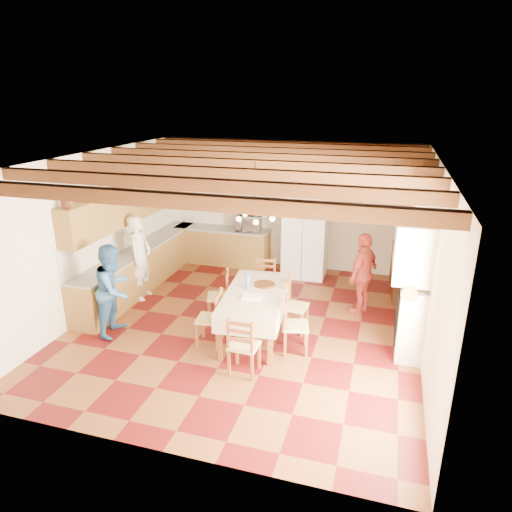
{
  "coord_description": "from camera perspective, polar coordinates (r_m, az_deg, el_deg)",
  "views": [
    {
      "loc": [
        2.28,
        -7.05,
        3.99
      ],
      "look_at": [
        0.1,
        0.3,
        1.25
      ],
      "focal_mm": 32.0,
      "sensor_mm": 36.0,
      "label": 1
    }
  ],
  "objects": [
    {
      "name": "wall_left",
      "position": [
        9.16,
        -19.59,
        2.73
      ],
      "size": [
        0.02,
        6.5,
        3.0
      ],
      "primitive_type": "cube",
      "color": "white",
      "rests_on": "ground"
    },
    {
      "name": "dining_table",
      "position": [
        7.74,
        -0.08,
        -5.07
      ],
      "size": [
        1.16,
        2.0,
        0.84
      ],
      "rotation": [
        0.0,
        0.0,
        0.1
      ],
      "color": "beige",
      "rests_on": "floor"
    },
    {
      "name": "fireplace",
      "position": [
        7.71,
        18.79,
        -1.05
      ],
      "size": [
        0.56,
        1.6,
        2.8
      ],
      "primitive_type": null,
      "color": "beige",
      "rests_on": "ground"
    },
    {
      "name": "wall_back",
      "position": [
        10.85,
        3.96,
        6.35
      ],
      "size": [
        6.0,
        0.02,
        3.0
      ],
      "primitive_type": "cube",
      "color": "white",
      "rests_on": "ground"
    },
    {
      "name": "backsplash_back",
      "position": [
        11.32,
        -3.81,
        5.36
      ],
      "size": [
        2.3,
        0.03,
        0.6
      ],
      "primitive_type": "cube",
      "color": "beige",
      "rests_on": "ground"
    },
    {
      "name": "chair_end_far",
      "position": [
        8.94,
        1.05,
        -3.44
      ],
      "size": [
        0.47,
        0.45,
        0.96
      ],
      "primitive_type": null,
      "rotation": [
        0.0,
        0.0,
        0.13
      ],
      "color": "brown",
      "rests_on": "floor"
    },
    {
      "name": "fridge_vase",
      "position": [
        10.14,
        5.79,
        8.67
      ],
      "size": [
        0.4,
        0.4,
        0.33
      ],
      "primitive_type": "imported",
      "rotation": [
        0.0,
        0.0,
        0.31
      ],
      "color": "#331C0A",
      "rests_on": "refrigerator"
    },
    {
      "name": "wall_right",
      "position": [
        7.51,
        21.11,
        -1.06
      ],
      "size": [
        0.02,
        6.5,
        3.0
      ],
      "primitive_type": "cube",
      "color": "white",
      "rests_on": "ground"
    },
    {
      "name": "chair_left_near",
      "position": [
        7.67,
        -5.86,
        -7.67
      ],
      "size": [
        0.45,
        0.46,
        0.96
      ],
      "primitive_type": null,
      "rotation": [
        0.0,
        0.0,
        -1.46
      ],
      "color": "brown",
      "rests_on": "floor"
    },
    {
      "name": "backsplash_left",
      "position": [
        10.05,
        -15.86,
        2.79
      ],
      "size": [
        0.03,
        4.3,
        0.6
      ],
      "primitive_type": "cube",
      "color": "beige",
      "rests_on": "ground"
    },
    {
      "name": "chandelier",
      "position": [
        7.24,
        -0.09,
        5.76
      ],
      "size": [
        0.47,
        0.47,
        0.03
      ],
      "primitive_type": "torus",
      "color": "black",
      "rests_on": "ground"
    },
    {
      "name": "person_woman_red",
      "position": [
        8.8,
        13.23,
        -2.17
      ],
      "size": [
        0.74,
        1.01,
        1.59
      ],
      "primitive_type": "imported",
      "rotation": [
        0.0,
        0.0,
        -1.99
      ],
      "color": "#B93A2D",
      "rests_on": "floor"
    },
    {
      "name": "ceiling",
      "position": [
        7.47,
        -1.42,
        12.13
      ],
      "size": [
        6.0,
        6.5,
        0.02
      ],
      "primitive_type": "cube",
      "color": "white",
      "rests_on": "ground"
    },
    {
      "name": "upper_cabinets",
      "position": [
        9.81,
        -15.42,
        6.36
      ],
      "size": [
        0.35,
        4.2,
        0.7
      ],
      "primitive_type": "cube",
      "color": "olive",
      "rests_on": "ground"
    },
    {
      "name": "countertop_left",
      "position": [
        10.0,
        -14.31,
        0.92
      ],
      "size": [
        0.62,
        4.3,
        0.04
      ],
      "primitive_type": "cube",
      "color": "slate",
      "rests_on": "lower_cabinets_left"
    },
    {
      "name": "floor",
      "position": [
        8.42,
        -1.25,
        -8.7
      ],
      "size": [
        6.0,
        6.5,
        0.02
      ],
      "primitive_type": "cube",
      "color": "#520E0D",
      "rests_on": "ground"
    },
    {
      "name": "lower_cabinets_left",
      "position": [
        10.15,
        -14.1,
        -1.48
      ],
      "size": [
        0.6,
        4.3,
        0.86
      ],
      "primitive_type": "cube",
      "color": "olive",
      "rests_on": "ground"
    },
    {
      "name": "chair_end_near",
      "position": [
        6.89,
        -1.5,
        -10.97
      ],
      "size": [
        0.43,
        0.42,
        0.96
      ],
      "primitive_type": null,
      "rotation": [
        0.0,
        0.0,
        3.1
      ],
      "color": "brown",
      "rests_on": "floor"
    },
    {
      "name": "refrigerator",
      "position": [
        10.39,
        6.22,
        2.56
      ],
      "size": [
        0.96,
        0.79,
        1.91
      ],
      "primitive_type": "cube",
      "rotation": [
        0.0,
        0.0,
        0.01
      ],
      "color": "white",
      "rests_on": "floor"
    },
    {
      "name": "ceiling_beams",
      "position": [
        7.49,
        -1.41,
        11.37
      ],
      "size": [
        6.0,
        6.3,
        0.16
      ],
      "primitive_type": null,
      "color": "#3A2510",
      "rests_on": "ground"
    },
    {
      "name": "chair_right_near",
      "position": [
        7.44,
        5.03,
        -8.54
      ],
      "size": [
        0.49,
        0.5,
        0.96
      ],
      "primitive_type": null,
      "rotation": [
        0.0,
        0.0,
        1.8
      ],
      "color": "brown",
      "rests_on": "floor"
    },
    {
      "name": "wall_front",
      "position": [
        5.07,
        -12.81,
        -10.26
      ],
      "size": [
        6.0,
        0.02,
        3.0
      ],
      "primitive_type": "cube",
      "color": "white",
      "rests_on": "ground"
    },
    {
      "name": "hutch",
      "position": [
        9.73,
        18.53,
        1.57
      ],
      "size": [
        0.62,
        1.29,
        2.27
      ],
      "primitive_type": null,
      "rotation": [
        0.0,
        0.0,
        0.08
      ],
      "color": "#331C0A",
      "rests_on": "floor"
    },
    {
      "name": "chair_right_far",
      "position": [
        8.07,
        4.96,
        -6.19
      ],
      "size": [
        0.43,
        0.45,
        0.96
      ],
      "primitive_type": null,
      "rotation": [
        0.0,
        0.0,
        1.49
      ],
      "color": "brown",
      "rests_on": "floor"
    },
    {
      "name": "person_man",
      "position": [
        9.48,
        -14.28,
        -0.18
      ],
      "size": [
        0.48,
        0.67,
        1.74
      ],
      "primitive_type": "imported",
      "rotation": [
        0.0,
        0.0,
        1.67
      ],
      "color": "silver",
      "rests_on": "floor"
    },
    {
      "name": "person_woman_blue",
      "position": [
        8.22,
        -17.33,
        -4.03
      ],
      "size": [
        0.67,
        0.83,
        1.62
      ],
      "primitive_type": "imported",
      "rotation": [
        0.0,
        0.0,
        1.64
      ],
      "color": "#326399",
      "rests_on": "floor"
    },
    {
      "name": "wall_picture",
      "position": [
        10.53,
        12.3,
        7.49
      ],
      "size": [
        0.34,
        0.03,
        0.42
      ],
      "primitive_type": "cube",
      "color": "#311E14",
      "rests_on": "ground"
    },
    {
      "name": "microwave",
      "position": [
        10.88,
        -0.94,
        4.08
      ],
      "size": [
        0.67,
        0.51,
        0.33
      ],
      "primitive_type": "imported",
      "rotation": [
        0.0,
        0.0,
        0.18
      ],
      "color": "silver",
      "rests_on": "countertop_back"
    },
    {
      "name": "lower_cabinets_back",
      "position": [
        11.28,
        -4.22,
        1.22
      ],
      "size": [
        2.3,
        0.6,
        0.86
      ],
      "primitive_type": "cube",
      "color": "olive",
      "rests_on": "ground"
    },
    {
      "name": "chair_left_far",
      "position": [
        8.45,
        -4.72,
        -4.94
      ],
      "size": [
        0.51,
        0.53,
        0.96
      ],
      "primitive_type": null,
      "rotation": [
        0.0,
        0.0,
        -1.25
      ],
      "color": "brown",
      "rests_on": "floor"
    },
    {
      "name": "countertop_back",
      "position": [
        11.15,
        -4.27,
        3.41
      ],
      "size": [
        2.34,
        0.62,
        0.04
      ],
      "primitive_type": "cube",
      "color": "slate",
      "rests_on": "lower_cabinets_back"
    }
  ]
}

